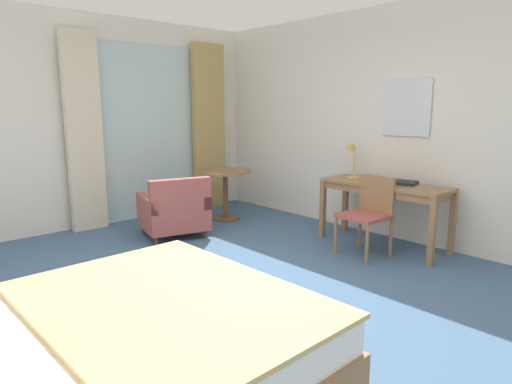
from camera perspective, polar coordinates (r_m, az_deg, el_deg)
name	(u,v)px	position (r m, az deg, el deg)	size (l,w,h in m)	color
ground	(229,299)	(4.04, -3.45, -13.41)	(5.81, 6.66, 0.10)	#426084
wall_back	(81,123)	(6.38, -21.34, 8.22)	(5.41, 0.12, 2.79)	silver
wall_right	(399,124)	(5.72, 17.75, 8.22)	(0.12, 6.26, 2.79)	silver
balcony_glass_door	(149,133)	(6.71, -13.39, 7.33)	(1.53, 0.02, 2.45)	silver
curtain_panel_left	(84,133)	(6.20, -20.99, 7.05)	(0.45, 0.10, 2.54)	beige
curtain_panel_right	(209,128)	(7.16, -6.03, 8.12)	(0.55, 0.10, 2.54)	tan
bed	(101,363)	(2.66, -19.03, -19.80)	(2.16, 1.92, 1.11)	olive
writing_desk	(385,191)	(5.35, 16.01, 0.15)	(0.54, 1.47, 0.75)	olive
desk_chair	(369,210)	(5.04, 14.12, -2.25)	(0.48, 0.49, 0.86)	#9E4C47
desk_lamp	(352,153)	(5.69, 12.09, 4.86)	(0.31, 0.32, 0.47)	tan
closed_book	(403,182)	(5.30, 18.13, 1.16)	(0.24, 0.29, 0.03)	#232328
armchair_by_window	(175,212)	(5.68, -10.30, -2.47)	(0.90, 0.89, 0.76)	#9E4C47
round_cafe_table	(225,183)	(6.42, -3.91, 1.15)	(0.73, 0.73, 0.71)	olive
wall_mirror	(407,108)	(5.58, 18.58, 10.12)	(0.02, 0.60, 0.65)	silver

